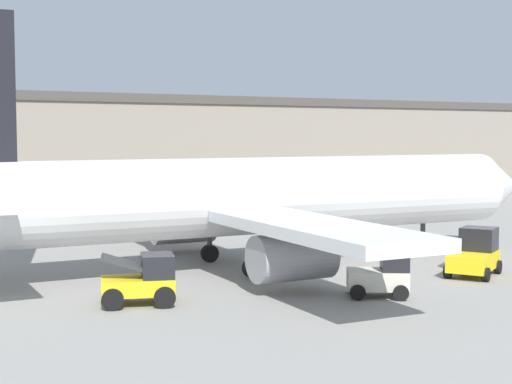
{
  "coord_description": "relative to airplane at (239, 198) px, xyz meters",
  "views": [
    {
      "loc": [
        -19.82,
        -33.23,
        6.7
      ],
      "look_at": [
        0.0,
        0.0,
        3.77
      ],
      "focal_mm": 55.0,
      "sensor_mm": 36.0,
      "label": 1
    }
  ],
  "objects": [
    {
      "name": "baggage_tug",
      "position": [
        1.83,
        -8.74,
        -2.54
      ],
      "size": [
        2.99,
        2.85,
        2.19
      ],
      "rotation": [
        0.0,
        0.0,
        -0.6
      ],
      "color": "beige",
      "rests_on": "ground_plane"
    },
    {
      "name": "ground_plane",
      "position": [
        0.95,
        -0.07,
        -3.51
      ],
      "size": [
        400.0,
        400.0,
        0.0
      ],
      "primitive_type": "plane",
      "color": "gray"
    },
    {
      "name": "belt_loader_truck",
      "position": [
        -7.18,
        -5.04,
        -2.54
      ],
      "size": [
        3.33,
        2.9,
        2.0
      ],
      "rotation": [
        0.0,
        0.0,
        -0.34
      ],
      "color": "yellow",
      "rests_on": "ground_plane"
    },
    {
      "name": "pushback_tug",
      "position": [
        8.75,
        -7.18,
        -2.52
      ],
      "size": [
        3.75,
        3.21,
        2.19
      ],
      "rotation": [
        0.0,
        0.0,
        0.51
      ],
      "color": "yellow",
      "rests_on": "ground_plane"
    },
    {
      "name": "airplane",
      "position": [
        0.0,
        0.0,
        0.0
      ],
      "size": [
        36.34,
        28.99,
        11.85
      ],
      "rotation": [
        0.0,
        0.0,
        -0.07
      ],
      "color": "silver",
      "rests_on": "ground_plane"
    },
    {
      "name": "ground_crew_worker",
      "position": [
        12.62,
        -3.8,
        -2.64
      ],
      "size": [
        0.36,
        0.36,
        1.64
      ],
      "rotation": [
        0.0,
        0.0,
        3.77
      ],
      "color": "#1E2338",
      "rests_on": "ground_plane"
    },
    {
      "name": "terminal_building",
      "position": [
        14.06,
        33.04,
        1.37
      ],
      "size": [
        83.54,
        18.17,
        9.76
      ],
      "color": "gray",
      "rests_on": "ground_plane"
    }
  ]
}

